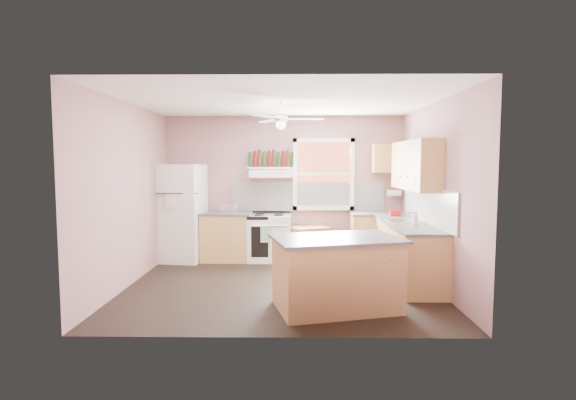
{
  "coord_description": "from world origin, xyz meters",
  "views": [
    {
      "loc": [
        0.19,
        -6.55,
        1.83
      ],
      "look_at": [
        0.1,
        0.3,
        1.25
      ],
      "focal_mm": 28.0,
      "sensor_mm": 36.0,
      "label": 1
    }
  ],
  "objects_px": {
    "cart": "(310,243)",
    "island": "(336,275)",
    "toaster": "(229,208)",
    "stove": "(269,238)",
    "refrigerator": "(182,213)"
  },
  "relations": [
    {
      "from": "refrigerator",
      "to": "cart",
      "type": "xyz_separation_m",
      "value": [
        2.37,
        0.07,
        -0.58
      ]
    },
    {
      "from": "toaster",
      "to": "stove",
      "type": "bearing_deg",
      "value": 28.57
    },
    {
      "from": "stove",
      "to": "cart",
      "type": "xyz_separation_m",
      "value": [
        0.76,
        0.03,
        -0.11
      ]
    },
    {
      "from": "toaster",
      "to": "stove",
      "type": "distance_m",
      "value": 0.93
    },
    {
      "from": "toaster",
      "to": "cart",
      "type": "bearing_deg",
      "value": 25.62
    },
    {
      "from": "stove",
      "to": "island",
      "type": "xyz_separation_m",
      "value": [
        0.98,
        -2.75,
        0.0
      ]
    },
    {
      "from": "toaster",
      "to": "stove",
      "type": "relative_size",
      "value": 0.33
    },
    {
      "from": "refrigerator",
      "to": "island",
      "type": "xyz_separation_m",
      "value": [
        2.6,
        -2.71,
        -0.46
      ]
    },
    {
      "from": "toaster",
      "to": "stove",
      "type": "height_order",
      "value": "toaster"
    },
    {
      "from": "stove",
      "to": "cart",
      "type": "bearing_deg",
      "value": 3.15
    },
    {
      "from": "refrigerator",
      "to": "island",
      "type": "relative_size",
      "value": 1.23
    },
    {
      "from": "toaster",
      "to": "cart",
      "type": "height_order",
      "value": "toaster"
    },
    {
      "from": "cart",
      "to": "island",
      "type": "relative_size",
      "value": 0.43
    },
    {
      "from": "refrigerator",
      "to": "stove",
      "type": "relative_size",
      "value": 2.08
    },
    {
      "from": "cart",
      "to": "island",
      "type": "bearing_deg",
      "value": -109.42
    }
  ]
}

